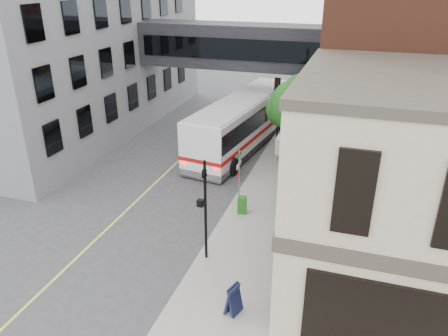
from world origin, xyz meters
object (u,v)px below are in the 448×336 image
Objects in this scene: pedestrian_b at (289,145)px; newspaper_box at (242,205)px; sandwich_board at (233,299)px; pedestrian_c at (287,177)px; pedestrian_a at (291,153)px; bus at (243,120)px.

pedestrian_b is 2.05× the size of newspaper_box.
pedestrian_c is at bearing 107.46° from sandwich_board.
pedestrian_a is 3.65m from pedestrian_c.
pedestrian_b is 5.03m from pedestrian_c.
pedestrian_c reaches higher than pedestrian_a.
pedestrian_b is at bearing 129.86° from pedestrian_c.
bus is 3.90m from pedestrian_b.
pedestrian_b is (-0.32, 1.35, 0.01)m from pedestrian_a.
pedestrian_b is at bearing -22.34° from bus.
pedestrian_c is (0.46, -3.62, 0.03)m from pedestrian_a.
newspaper_box is (-0.97, -7.85, -0.47)m from pedestrian_b.
bus reaches higher than newspaper_box.
bus is 7.01× the size of pedestrian_c.
sandwich_board is (4.16, -16.20, -1.21)m from bus.
sandwich_board is at bearing -59.86° from pedestrian_c.
pedestrian_c is 9.79m from sandwich_board.
pedestrian_a is (3.83, -2.79, -0.87)m from bus.
pedestrian_c reaches higher than pedestrian_b.
bus is 7.21× the size of pedestrian_a.
bus is at bearing 122.65° from sandwich_board.
pedestrian_b is 0.98× the size of pedestrian_c.
pedestrian_c is 2.08× the size of newspaper_box.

